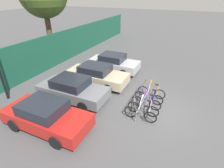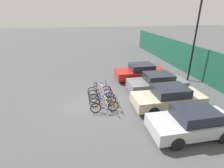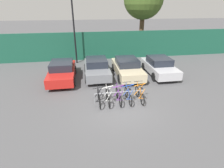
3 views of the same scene
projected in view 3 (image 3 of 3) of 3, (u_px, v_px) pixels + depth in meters
The scene contains 13 objects.
ground_plane at pixel (121, 106), 9.78m from camera, with size 120.00×120.00×0.00m, color #4C4C4F.
hoarding_wall at pixel (102, 46), 17.73m from camera, with size 36.00×0.16×2.75m, color #19513D.
bike_rack at pixel (119, 93), 10.19m from camera, with size 2.94×0.04×0.57m.
bicycle_black at pixel (99, 98), 9.93m from camera, with size 0.68×1.71×1.05m.
bicycle_white at pixel (108, 97), 10.00m from camera, with size 0.68×1.71×1.05m.
bicycle_purple at pixel (119, 96), 10.09m from camera, with size 0.68×1.71×1.05m.
bicycle_blue at pixel (128, 95), 10.17m from camera, with size 0.68×1.71×1.05m.
bicycle_orange at pixel (140, 94), 10.27m from camera, with size 0.68×1.71×1.05m.
car_red at pixel (62, 71), 12.96m from camera, with size 1.91×4.28×1.40m.
car_grey at pixel (97, 68), 13.66m from camera, with size 1.91×4.24×1.40m.
car_beige at pixel (127, 67), 13.72m from camera, with size 1.91×4.34×1.40m.
car_silver at pixel (159, 66), 13.98m from camera, with size 1.91×4.09×1.40m.
lamp_post at pixel (73, 17), 15.29m from camera, with size 0.24×0.44×7.61m.
Camera 3 is at (-1.82, -8.18, 5.23)m, focal length 28.00 mm.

